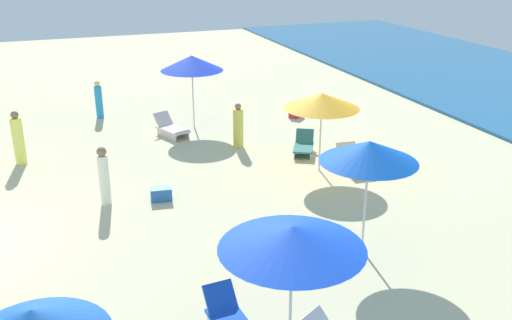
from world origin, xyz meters
TOP-DOWN VIEW (x-y plane):
  - umbrella_0 at (3.29, 9.23)m, footprint 2.17×2.17m
  - umbrella_1 at (-1.52, 10.49)m, footprint 2.26×2.26m
  - lounge_chair_1_0 at (-3.03, 10.66)m, footprint 1.37×1.12m
  - lounge_chair_1_1 at (-1.22, 11.49)m, footprint 1.51×0.81m
  - umbrella_2 at (-7.06, 7.97)m, footprint 2.30×2.30m
  - lounge_chair_2_0 at (-6.38, 6.93)m, footprint 1.63×1.12m
  - umbrella_5 at (6.11, 6.19)m, footprint 2.38×2.38m
  - lounge_chair_5_0 at (5.06, 5.45)m, footprint 1.36×0.70m
  - beachgoer_0 at (-9.57, 4.77)m, footprint 0.33×0.33m
  - beachgoer_1 at (-5.31, 1.85)m, footprint 0.39×0.39m
  - beachgoer_2 at (-1.30, 4.02)m, footprint 0.34×0.34m
  - beachgoer_3 at (-4.41, 8.83)m, footprint 0.49×0.49m
  - cooler_box_0 at (-6.98, 12.11)m, footprint 0.65×0.65m
  - cooler_box_1 at (-1.03, 5.46)m, footprint 0.41×0.61m

SIDE VIEW (x-z plane):
  - cooler_box_1 at x=-1.03m, z-range 0.00..0.36m
  - cooler_box_0 at x=-6.98m, z-range 0.00..0.43m
  - lounge_chair_1_1 at x=-1.22m, z-range -0.09..0.59m
  - lounge_chair_1_0 at x=-3.03m, z-range -0.09..0.61m
  - lounge_chair_5_0 at x=5.06m, z-range -0.09..0.64m
  - lounge_chair_2_0 at x=-6.38m, z-range -0.09..0.65m
  - beachgoer_0 at x=-9.57m, z-range -0.04..1.46m
  - beachgoer_3 at x=-4.41m, z-range -0.06..1.49m
  - beachgoer_2 at x=-1.30m, z-range -0.01..1.62m
  - beachgoer_1 at x=-5.31m, z-range -0.05..1.68m
  - umbrella_1 at x=-1.52m, z-range 0.99..3.43m
  - umbrella_5 at x=6.11m, z-range 1.08..3.62m
  - umbrella_0 at x=3.29m, z-range 1.09..3.76m
  - umbrella_2 at x=-7.06m, z-range 1.09..3.82m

